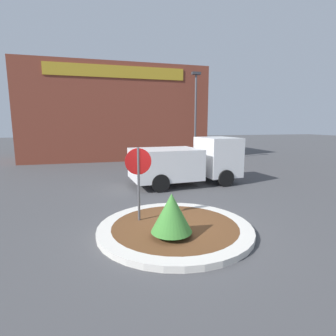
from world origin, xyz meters
name	(u,v)px	position (x,y,z in m)	size (l,w,h in m)	color
ground_plane	(175,231)	(0.00, 0.00, 0.00)	(120.00, 120.00, 0.00)	#474749
traffic_island	(175,228)	(0.00, 0.00, 0.08)	(4.30, 4.30, 0.16)	beige
stop_sign	(138,172)	(-0.91, 0.67, 1.61)	(0.76, 0.07, 2.31)	#4C4C51
island_shrub	(172,213)	(-0.29, -0.67, 0.78)	(1.04, 1.04, 1.11)	brown
utility_truck	(187,161)	(2.22, 5.48, 1.16)	(5.46, 2.76, 2.30)	white
storefront_building	(116,114)	(-0.39, 17.39, 3.86)	(15.00, 6.07, 7.71)	brown
light_pole	(196,110)	(5.54, 13.20, 4.04)	(0.70, 0.30, 6.95)	#4C4C51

